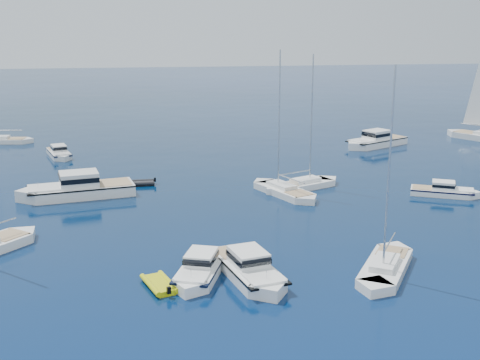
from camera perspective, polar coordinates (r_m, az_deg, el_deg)
name	(u,v)px	position (r m, az deg, el deg)	size (l,w,h in m)	color
ground	(327,309)	(39.56, 7.91, -11.60)	(400.00, 400.00, 0.00)	navy
motor_cruiser_near	(249,277)	(43.66, 0.86, -8.86)	(2.89, 9.45, 2.48)	white
motor_cruiser_left	(201,276)	(44.00, -3.59, -8.70)	(2.55, 8.35, 2.19)	white
motor_cruiser_centre	(78,197)	(64.72, -14.58, -1.49)	(3.77, 12.32, 3.23)	silver
motor_cruiser_far_r	(444,196)	(66.29, 18.10, -1.37)	(2.23, 7.28, 1.91)	white
motor_cruiser_distant	(375,146)	(89.53, 12.20, 3.03)	(3.36, 10.99, 2.88)	white
motor_cruiser_horizon	(60,157)	(84.09, -16.12, 2.05)	(2.28, 7.46, 1.96)	silver
sailboat_fore	(385,272)	(45.66, 13.10, -8.18)	(2.66, 10.24, 15.06)	silver
sailboat_mid_r	(284,194)	(63.67, 4.02, -1.31)	(2.64, 10.16, 14.94)	silver
sailboat_centre	(302,188)	(66.11, 5.71, -0.75)	(2.54, 9.79, 14.38)	white
sailboat_far_l	(1,143)	(96.13, -20.93, 3.17)	(2.52, 9.68, 14.23)	silver
tender_yellow	(160,287)	(42.48, -7.33, -9.67)	(1.97, 3.58, 0.95)	#C6CB0B
tender_grey_far	(140,185)	(67.90, -9.12, -0.45)	(1.83, 3.27, 0.95)	black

